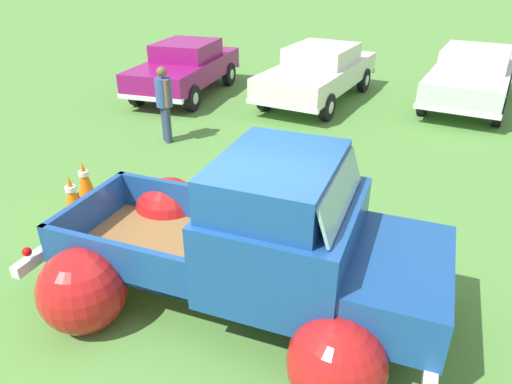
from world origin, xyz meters
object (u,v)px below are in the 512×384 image
vintage_pickup_truck (262,254)px  show_car_1 (319,71)px  show_car_2 (472,74)px  show_car_0 (186,67)px  lane_cone_0 (72,195)px  spectator_0 (164,100)px  lane_cone_1 (85,179)px

vintage_pickup_truck → show_car_1: size_ratio=0.99×
vintage_pickup_truck → show_car_2: bearing=76.5°
show_car_0 → lane_cone_0: (0.50, -6.78, -0.47)m
vintage_pickup_truck → spectator_0: size_ratio=3.03×
show_car_1 → spectator_0: (-2.89, -3.77, 0.13)m
show_car_0 → show_car_2: bearing=100.6°
vintage_pickup_truck → lane_cone_0: 3.71m
vintage_pickup_truck → show_car_0: 9.19m
show_car_0 → show_car_2: same height
show_car_2 → lane_cone_0: bearing=-27.2°
show_car_1 → lane_cone_0: bearing=-7.9°
show_car_1 → lane_cone_0: size_ratio=7.81×
show_car_1 → show_car_2: bearing=113.5°
spectator_0 → lane_cone_1: bearing=-137.5°
vintage_pickup_truck → spectator_0: bearing=131.7°
spectator_0 → lane_cone_0: 3.28m
show_car_2 → lane_cone_1: 10.00m
show_car_0 → lane_cone_1: show_car_0 is taller
vintage_pickup_truck → spectator_0: vintage_pickup_truck is taller
vintage_pickup_truck → show_car_1: vintage_pickup_truck is taller
vintage_pickup_truck → show_car_1: bearing=100.2°
vintage_pickup_truck → lane_cone_1: vintage_pickup_truck is taller
show_car_2 → show_car_1: bearing=-66.7°
show_car_2 → lane_cone_1: (-7.22, -6.90, -0.47)m
show_car_1 → show_car_2: size_ratio=0.98×
vintage_pickup_truck → spectator_0: 5.65m
lane_cone_1 → show_car_2: bearing=43.7°
show_car_0 → lane_cone_0: show_car_0 is taller
show_car_0 → show_car_1: (3.69, 0.19, 0.01)m
vintage_pickup_truck → show_car_2: (3.79, 9.01, 0.03)m
show_car_2 → spectator_0: (-6.82, -4.24, 0.12)m
vintage_pickup_truck → lane_cone_1: 4.05m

